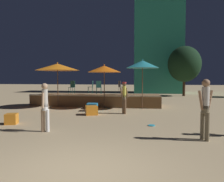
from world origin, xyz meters
TOP-DOWN VIEW (x-y plane):
  - ground_plane at (0.00, 0.00)m, footprint 120.00×120.00m
  - wooden_deck at (-2.02, 10.82)m, footprint 8.70×2.46m
  - patio_umbrella_0 at (-1.21, 9.40)m, footprint 2.12×2.12m
  - patio_umbrella_1 at (-4.30, 9.48)m, footprint 2.82×2.82m
  - patio_umbrella_2 at (1.15, 9.37)m, footprint 2.00×2.00m
  - cube_seat_0 at (-4.08, 4.12)m, footprint 0.55×0.55m
  - cube_seat_1 at (-1.41, 6.85)m, footprint 0.77×0.77m
  - cube_seat_2 at (-1.66, 8.11)m, footprint 0.63×0.63m
  - person_1 at (3.10, 2.84)m, footprint 0.53×0.37m
  - person_2 at (-2.14, 3.14)m, footprint 0.30×0.48m
  - person_3 at (0.23, 7.43)m, footprint 0.44×0.36m
  - bistro_chair_0 at (-0.40, 11.34)m, footprint 0.47×0.46m
  - bistro_chair_1 at (-3.67, 10.49)m, footprint 0.41×0.41m
  - bistro_chair_2 at (-1.83, 10.62)m, footprint 0.42×0.43m
  - bistro_chair_3 at (-2.50, 11.32)m, footprint 0.40×0.40m
  - frisbee_disc at (1.58, 4.65)m, footprint 0.27×0.27m
  - background_tree_1 at (5.38, 19.91)m, footprint 3.42×3.42m
  - distant_building at (2.95, 25.28)m, footprint 5.97×4.67m

SIDE VIEW (x-z plane):
  - ground_plane at x=0.00m, z-range 0.00..0.00m
  - frisbee_disc at x=1.58m, z-range 0.00..0.03m
  - cube_seat_0 at x=-4.08m, z-range 0.00..0.43m
  - cube_seat_2 at x=-1.66m, z-range 0.00..0.45m
  - cube_seat_1 at x=-1.41m, z-range 0.00..0.46m
  - wooden_deck at x=-2.02m, z-range -0.04..0.76m
  - person_2 at x=-2.14m, z-range 0.07..1.77m
  - person_3 at x=0.23m, z-range 0.10..1.79m
  - person_1 at x=3.10m, z-range 0.11..1.96m
  - bistro_chair_0 at x=-0.40m, z-range 0.89..1.79m
  - bistro_chair_1 at x=-3.67m, z-range 0.89..1.79m
  - bistro_chair_2 at x=-1.83m, z-range 0.89..1.79m
  - bistro_chair_3 at x=-2.50m, z-range 0.89..1.79m
  - patio_umbrella_0 at x=-1.21m, z-range 1.08..3.82m
  - patio_umbrella_1 at x=-4.30m, z-range 1.15..4.05m
  - patio_umbrella_2 at x=1.15m, z-range 1.20..4.24m
  - background_tree_1 at x=5.38m, z-range 0.74..5.98m
  - distant_building at x=2.95m, z-range 0.00..14.21m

